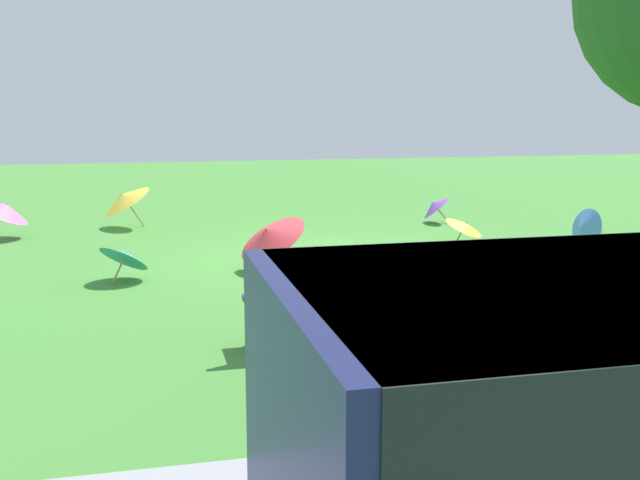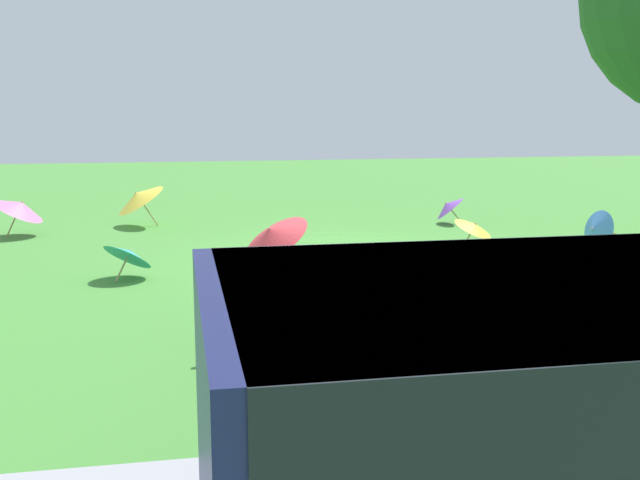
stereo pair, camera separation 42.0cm
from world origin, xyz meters
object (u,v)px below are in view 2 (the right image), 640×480
object	(u,v)px
parasol_yellow_0	(474,226)
parasol_purple_0	(448,206)
park_bench	(321,298)
parasol_teal_1	(129,254)
parasol_red_0	(273,234)
parasol_pink_2	(20,207)
parasol_yellow_2	(138,197)
parasol_blue_0	(595,230)

from	to	relation	value
parasol_yellow_0	parasol_purple_0	bearing A→B (deg)	-100.98
park_bench	parasol_teal_1	distance (m)	3.72
park_bench	parasol_red_0	size ratio (longest dim) A/B	1.30
parasol_yellow_0	parasol_red_0	size ratio (longest dim) A/B	0.70
park_bench	parasol_pink_2	bearing A→B (deg)	-60.19
parasol_red_0	parasol_yellow_2	size ratio (longest dim) A/B	1.09
parasol_pink_2	parasol_teal_1	bearing A→B (deg)	118.71
parasol_red_0	parasol_pink_2	size ratio (longest dim) A/B	1.28
parasol_purple_0	parasol_yellow_2	distance (m)	5.79
parasol_yellow_2	parasol_pink_2	bearing A→B (deg)	20.06
park_bench	parasol_pink_2	size ratio (longest dim) A/B	1.67
park_bench	parasol_teal_1	xyz separation A→B (m)	(1.92, -3.18, -0.13)
parasol_yellow_2	parasol_blue_0	bearing A→B (deg)	152.62
parasol_red_0	parasol_purple_0	bearing A→B (deg)	-136.45
parasol_blue_0	parasol_yellow_2	xyz separation A→B (m)	(7.07, -3.66, 0.23)
parasol_purple_0	parasol_pink_2	distance (m)	7.69
parasol_pink_2	parasol_red_0	bearing A→B (deg)	136.93
parasol_teal_1	parasol_yellow_2	size ratio (longest dim) A/B	0.78
parasol_blue_0	parasol_pink_2	bearing A→B (deg)	-18.15
park_bench	parasol_yellow_2	xyz separation A→B (m)	(1.98, -7.56, 0.09)
parasol_yellow_2	parasol_teal_1	bearing A→B (deg)	90.89
park_bench	parasol_yellow_2	bearing A→B (deg)	-75.29
parasol_teal_1	parasol_pink_2	bearing A→B (deg)	-61.29
parasol_blue_0	parasol_teal_1	world-z (taller)	parasol_blue_0
parasol_blue_0	parasol_red_0	bearing A→B (deg)	7.51
parasol_purple_0	parasol_red_0	distance (m)	5.25
park_bench	parasol_purple_0	bearing A→B (deg)	-118.82
parasol_teal_1	parasol_yellow_2	world-z (taller)	parasol_yellow_2
park_bench	parasol_blue_0	distance (m)	6.41
parasol_red_0	parasol_blue_0	bearing A→B (deg)	-172.49
parasol_pink_2	parasol_yellow_2	size ratio (longest dim) A/B	0.85
parasol_purple_0	parasol_pink_2	size ratio (longest dim) A/B	0.81
parasol_pink_2	park_bench	bearing A→B (deg)	119.81
parasol_yellow_0	parasol_yellow_2	size ratio (longest dim) A/B	0.76
park_bench	parasol_pink_2	world-z (taller)	park_bench
parasol_yellow_0	parasol_purple_0	distance (m)	2.51
parasol_blue_0	parasol_yellow_0	distance (m)	1.87
parasol_purple_0	parasol_yellow_2	xyz separation A→B (m)	(5.74, -0.72, 0.22)
parasol_pink_2	parasol_yellow_0	bearing A→B (deg)	161.03
parasol_purple_0	parasol_pink_2	xyz separation A→B (m)	(7.69, -0.02, 0.17)
park_bench	parasol_yellow_0	bearing A→B (deg)	-126.90
park_bench	parasol_purple_0	xyz separation A→B (m)	(-3.76, -6.83, -0.13)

